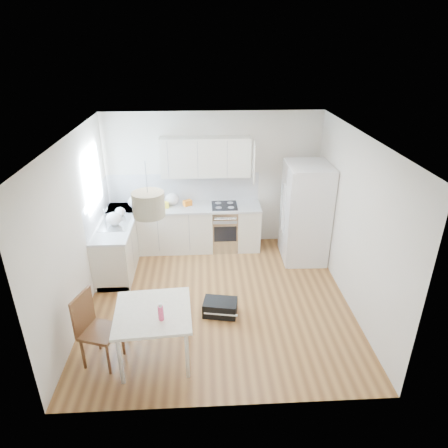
% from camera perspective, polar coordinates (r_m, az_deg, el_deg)
% --- Properties ---
extents(floor, '(4.20, 4.20, 0.00)m').
position_cam_1_polar(floor, '(6.73, -0.79, -10.71)').
color(floor, brown).
rests_on(floor, ground).
extents(ceiling, '(4.20, 4.20, 0.00)m').
position_cam_1_polar(ceiling, '(5.58, -0.95, 12.31)').
color(ceiling, white).
rests_on(ceiling, wall_back).
extents(wall_back, '(4.20, 0.00, 4.20)m').
position_cam_1_polar(wall_back, '(7.97, -1.50, 6.26)').
color(wall_back, beige).
rests_on(wall_back, floor).
extents(wall_left, '(0.00, 4.20, 4.20)m').
position_cam_1_polar(wall_left, '(6.32, -20.27, -0.73)').
color(wall_left, beige).
rests_on(wall_left, floor).
extents(wall_right, '(0.00, 4.20, 4.20)m').
position_cam_1_polar(wall_right, '(6.45, 18.11, 0.18)').
color(wall_right, beige).
rests_on(wall_right, floor).
extents(window_glassblock, '(0.02, 1.00, 1.00)m').
position_cam_1_polar(window_glassblock, '(7.19, -18.25, 6.18)').
color(window_glassblock, '#BFE0F9').
rests_on(window_glassblock, wall_left).
extents(cabinets_back, '(3.00, 0.60, 0.88)m').
position_cam_1_polar(cabinets_back, '(8.05, -5.63, -0.68)').
color(cabinets_back, silver).
rests_on(cabinets_back, floor).
extents(cabinets_left, '(0.60, 1.80, 0.88)m').
position_cam_1_polar(cabinets_left, '(7.67, -14.77, -2.85)').
color(cabinets_left, silver).
rests_on(cabinets_left, floor).
extents(counter_back, '(3.02, 0.64, 0.04)m').
position_cam_1_polar(counter_back, '(7.86, -5.77, 2.33)').
color(counter_back, silver).
rests_on(counter_back, cabinets_back).
extents(counter_left, '(0.64, 1.82, 0.04)m').
position_cam_1_polar(counter_left, '(7.47, -15.16, 0.26)').
color(counter_left, silver).
rests_on(counter_left, cabinets_left).
extents(backsplash_back, '(3.00, 0.01, 0.58)m').
position_cam_1_polar(backsplash_back, '(8.02, -5.79, 5.19)').
color(backsplash_back, silver).
rests_on(backsplash_back, wall_back).
extents(backsplash_left, '(0.01, 1.80, 0.58)m').
position_cam_1_polar(backsplash_left, '(7.42, -17.65, 2.37)').
color(backsplash_left, silver).
rests_on(backsplash_left, wall_left).
extents(upper_cabinets, '(1.70, 0.32, 0.75)m').
position_cam_1_polar(upper_cabinets, '(7.66, -2.64, 9.55)').
color(upper_cabinets, silver).
rests_on(upper_cabinets, wall_back).
extents(range_oven, '(0.50, 0.61, 0.88)m').
position_cam_1_polar(range_oven, '(8.05, 0.07, -0.54)').
color(range_oven, '#B3B6B8').
rests_on(range_oven, floor).
extents(sink, '(0.50, 0.80, 0.16)m').
position_cam_1_polar(sink, '(7.42, -15.24, 0.21)').
color(sink, '#B3B6B8').
rests_on(sink, counter_left).
extents(refrigerator, '(0.90, 0.95, 1.88)m').
position_cam_1_polar(refrigerator, '(7.66, 11.66, 1.59)').
color(refrigerator, white).
rests_on(refrigerator, floor).
extents(dining_table, '(1.03, 1.03, 0.76)m').
position_cam_1_polar(dining_table, '(5.36, -10.09, -12.85)').
color(dining_table, beige).
rests_on(dining_table, floor).
extents(dining_chair, '(0.55, 0.55, 1.03)m').
position_cam_1_polar(dining_chair, '(5.56, -17.24, -14.30)').
color(dining_chair, '#4A2416').
rests_on(dining_chair, floor).
extents(drink_bottle, '(0.08, 0.08, 0.24)m').
position_cam_1_polar(drink_bottle, '(5.08, -9.03, -12.28)').
color(drink_bottle, '#E23E6D').
rests_on(drink_bottle, dining_table).
extents(gym_bag, '(0.57, 0.42, 0.24)m').
position_cam_1_polar(gym_bag, '(6.36, -0.55, -11.83)').
color(gym_bag, black).
rests_on(gym_bag, floor).
extents(pendant_lamp, '(0.46, 0.46, 0.29)m').
position_cam_1_polar(pendant_lamp, '(4.73, -10.73, 2.78)').
color(pendant_lamp, '#BBB290').
rests_on(pendant_lamp, ceiling).
extents(grocery_bag_a, '(0.27, 0.23, 0.24)m').
position_cam_1_polar(grocery_bag_a, '(7.91, -12.61, 3.09)').
color(grocery_bag_a, white).
rests_on(grocery_bag_a, counter_back).
extents(grocery_bag_b, '(0.22, 0.19, 0.20)m').
position_cam_1_polar(grocery_bag_b, '(7.89, -9.90, 3.10)').
color(grocery_bag_b, white).
rests_on(grocery_bag_b, counter_back).
extents(grocery_bag_c, '(0.27, 0.23, 0.24)m').
position_cam_1_polar(grocery_bag_c, '(7.92, -7.45, 3.52)').
color(grocery_bag_c, white).
rests_on(grocery_bag_c, counter_back).
extents(grocery_bag_d, '(0.19, 0.16, 0.17)m').
position_cam_1_polar(grocery_bag_d, '(7.63, -14.62, 1.73)').
color(grocery_bag_d, white).
rests_on(grocery_bag_d, counter_back).
extents(grocery_bag_e, '(0.27, 0.23, 0.24)m').
position_cam_1_polar(grocery_bag_e, '(7.27, -15.50, 0.71)').
color(grocery_bag_e, white).
rests_on(grocery_bag_e, counter_left).
extents(snack_orange, '(0.19, 0.17, 0.11)m').
position_cam_1_polar(snack_orange, '(7.88, -5.23, 3.01)').
color(snack_orange, orange).
rests_on(snack_orange, counter_back).
extents(snack_yellow, '(0.17, 0.11, 0.12)m').
position_cam_1_polar(snack_yellow, '(7.84, -8.51, 2.72)').
color(snack_yellow, yellow).
rests_on(snack_yellow, counter_back).
extents(snack_red, '(0.21, 0.18, 0.12)m').
position_cam_1_polar(snack_red, '(7.96, -12.04, 2.82)').
color(snack_red, red).
rests_on(snack_red, counter_back).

